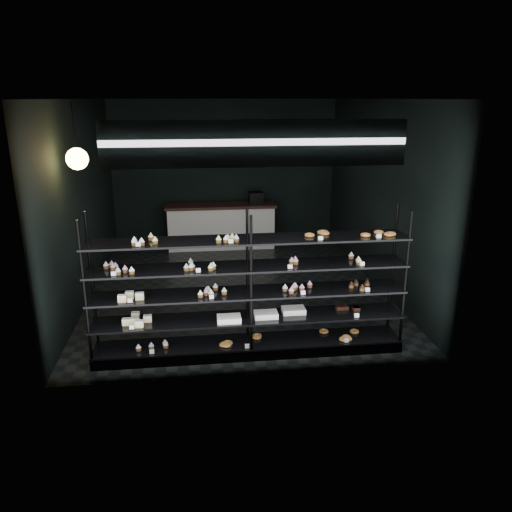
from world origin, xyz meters
name	(u,v)px	position (x,y,z in m)	size (l,w,h in m)	color
room	(236,198)	(0.00, 0.00, 1.60)	(5.01, 6.01, 3.20)	black
display_shelf	(247,309)	(-0.06, -2.45, 0.63)	(4.00, 0.50, 1.91)	black
signage	(257,144)	(0.00, -2.93, 2.75)	(3.30, 0.05, 0.50)	#0E1246
pendant_lamp	(77,159)	(-2.20, -1.45, 2.45)	(0.28, 0.28, 0.87)	black
service_counter	(222,225)	(-0.12, 2.50, 0.50)	(2.42, 0.65, 1.23)	silver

